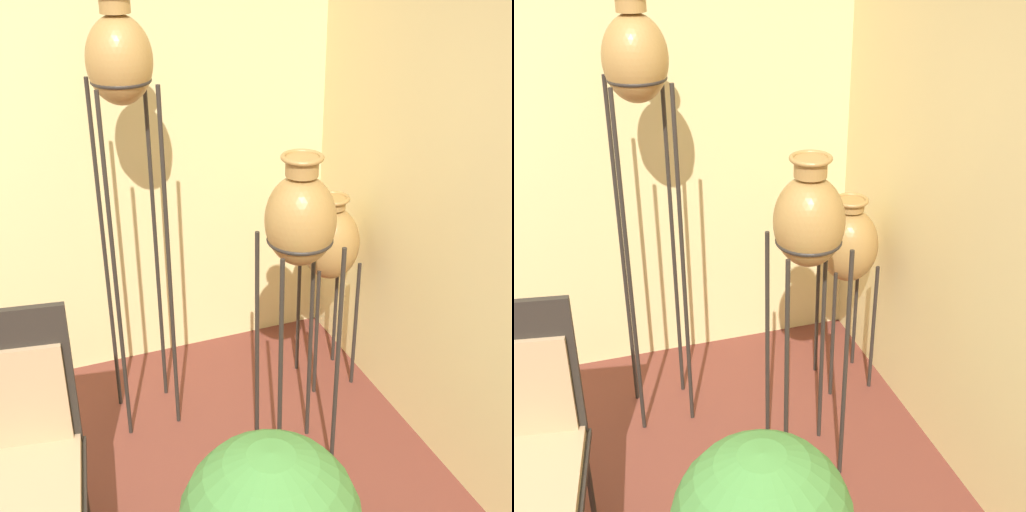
# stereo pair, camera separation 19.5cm
# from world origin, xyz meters

# --- Properties ---
(vase_stand_tall) EXTENTS (0.28, 0.28, 2.11)m
(vase_stand_tall) POSITION_xyz_m (0.72, 1.41, 1.77)
(vase_stand_tall) COLOR #28231E
(vase_stand_tall) RESTS_ON ground_plane
(vase_stand_medium) EXTENTS (0.30, 0.30, 1.55)m
(vase_stand_medium) POSITION_xyz_m (1.29, 0.81, 1.24)
(vase_stand_medium) COLOR #28231E
(vase_stand_medium) RESTS_ON ground_plane
(vase_stand_short) EXTENTS (0.30, 0.30, 1.10)m
(vase_stand_short) POSITION_xyz_m (1.72, 1.36, 0.83)
(vase_stand_short) COLOR #28231E
(vase_stand_short) RESTS_ON ground_plane
(chair) EXTENTS (0.52, 0.58, 1.11)m
(chair) POSITION_xyz_m (0.08, 0.65, 0.59)
(chair) COLOR #28231E
(chair) RESTS_ON ground_plane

